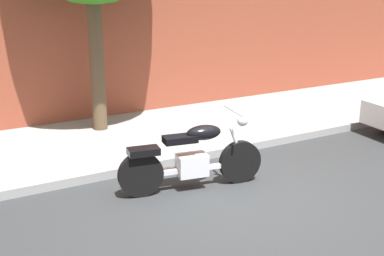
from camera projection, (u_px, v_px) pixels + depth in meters
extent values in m
plane|color=#303335|center=(232.00, 193.00, 7.38)|extent=(60.00, 60.00, 0.00)
cube|color=#979797|center=(150.00, 136.00, 9.74)|extent=(25.29, 2.99, 0.14)
cylinder|color=black|center=(240.00, 162.00, 7.68)|extent=(0.66, 0.22, 0.65)
cylinder|color=black|center=(141.00, 175.00, 7.19)|extent=(0.66, 0.22, 0.65)
cube|color=silver|center=(192.00, 165.00, 7.42)|extent=(0.48, 0.35, 0.32)
cube|color=silver|center=(192.00, 169.00, 7.44)|extent=(1.38, 0.31, 0.06)
ellipsoid|color=black|center=(204.00, 133.00, 7.34)|extent=(0.56, 0.34, 0.22)
cube|color=black|center=(180.00, 139.00, 7.24)|extent=(0.51, 0.32, 0.10)
cube|color=black|center=(143.00, 151.00, 7.10)|extent=(0.47, 0.31, 0.10)
cylinder|color=silver|center=(237.00, 145.00, 7.58)|extent=(0.28, 0.10, 0.58)
cylinder|color=silver|center=(234.00, 111.00, 7.41)|extent=(0.15, 0.70, 0.04)
sphere|color=silver|center=(242.00, 121.00, 7.50)|extent=(0.17, 0.17, 0.17)
cylinder|color=silver|center=(172.00, 170.00, 7.51)|extent=(0.80, 0.22, 0.09)
cylinder|color=brown|center=(96.00, 55.00, 9.52)|extent=(0.28, 0.28, 3.18)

